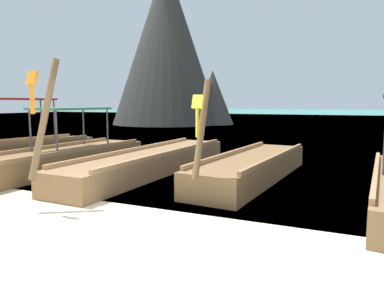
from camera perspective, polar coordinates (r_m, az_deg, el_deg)
ground at (r=5.73m, az=-13.54°, el=-13.06°), size 120.00×120.00×0.00m
sea_water at (r=65.58m, az=21.16°, el=4.43°), size 120.00×120.00×0.00m
longtail_boat_violet_ribbon at (r=10.47m, az=-21.93°, el=-2.50°), size 1.56×7.50×2.56m
longtail_boat_orange_ribbon at (r=9.90m, az=-6.37°, el=-2.86°), size 1.50×7.58×2.74m
longtail_boat_yellow_ribbon at (r=9.09m, az=9.79°, el=-3.71°), size 1.75×5.97×2.34m
karst_rock at (r=33.81m, az=-3.81°, el=15.55°), size 11.13×10.00×14.78m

